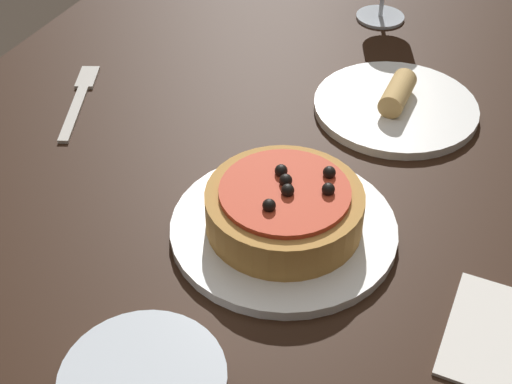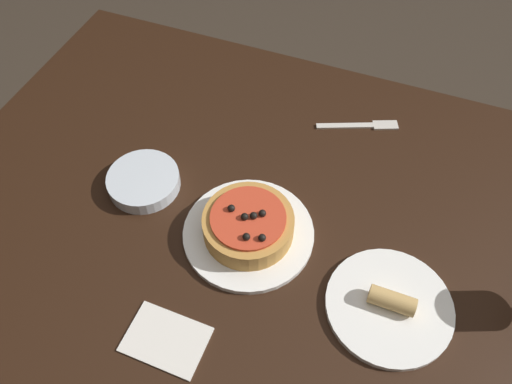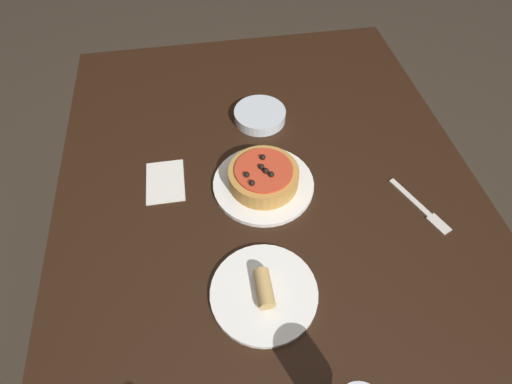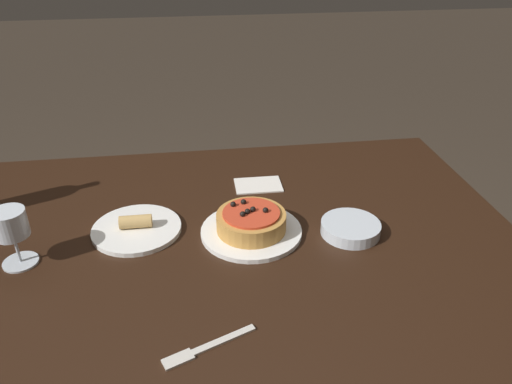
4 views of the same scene
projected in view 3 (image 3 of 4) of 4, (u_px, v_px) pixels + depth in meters
ground_plane at (271, 335)px, 1.47m from camera, size 14.00×14.00×0.00m
dining_table at (279, 246)px, 0.96m from camera, size 1.60×1.04×0.71m
dinner_plate at (263, 184)px, 0.99m from camera, size 0.25×0.25×0.01m
pizza at (264, 176)px, 0.96m from camera, size 0.17×0.17×0.06m
side_bowl at (260, 115)px, 1.13m from camera, size 0.15×0.15×0.03m
fork at (422, 209)px, 0.95m from camera, size 0.18×0.09×0.00m
side_plate at (264, 292)px, 0.81m from camera, size 0.22×0.22×0.04m
paper_napkin at (165, 182)px, 1.00m from camera, size 0.13×0.09×0.00m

